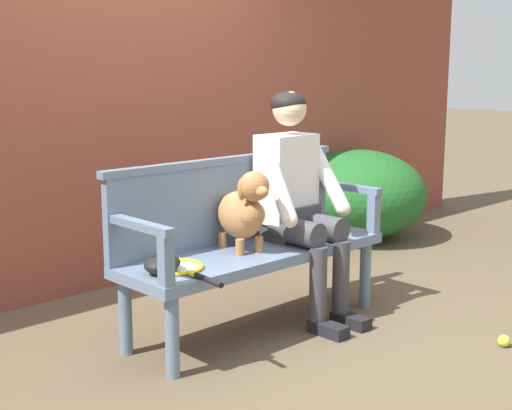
# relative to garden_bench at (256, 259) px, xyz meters

# --- Properties ---
(ground_plane) EXTENTS (40.00, 40.00, 0.00)m
(ground_plane) POSITION_rel_garden_bench_xyz_m (0.00, 0.00, -0.41)
(ground_plane) COLOR brown
(brick_garden_fence) EXTENTS (8.00, 0.30, 2.26)m
(brick_garden_fence) POSITION_rel_garden_bench_xyz_m (0.00, 1.42, 0.72)
(brick_garden_fence) COLOR brown
(brick_garden_fence) RESTS_ON ground
(hedge_bush_mid_right) EXTENTS (1.20, 1.17, 0.78)m
(hedge_bush_mid_right) POSITION_rel_garden_bench_xyz_m (2.19, 1.00, -0.03)
(hedge_bush_mid_right) COLOR #1E5B23
(hedge_bush_mid_right) RESTS_ON ground
(hedge_bush_mid_left) EXTENTS (0.80, 0.80, 0.77)m
(hedge_bush_mid_left) POSITION_rel_garden_bench_xyz_m (2.25, 1.08, -0.03)
(hedge_bush_mid_left) COLOR #194C1E
(hedge_bush_mid_left) RESTS_ON ground
(garden_bench) EXTENTS (1.67, 0.52, 0.48)m
(garden_bench) POSITION_rel_garden_bench_xyz_m (0.00, 0.00, 0.00)
(garden_bench) COLOR slate
(garden_bench) RESTS_ON ground
(bench_backrest) EXTENTS (1.71, 0.06, 0.50)m
(bench_backrest) POSITION_rel_garden_bench_xyz_m (0.00, 0.23, 0.32)
(bench_backrest) COLOR slate
(bench_backrest) RESTS_ON garden_bench
(bench_armrest_left_end) EXTENTS (0.06, 0.52, 0.28)m
(bench_armrest_left_end) POSITION_rel_garden_bench_xyz_m (-0.79, -0.09, 0.26)
(bench_armrest_left_end) COLOR slate
(bench_armrest_left_end) RESTS_ON garden_bench
(bench_armrest_right_end) EXTENTS (0.06, 0.52, 0.28)m
(bench_armrest_right_end) POSITION_rel_garden_bench_xyz_m (0.79, -0.09, 0.26)
(bench_armrest_right_end) COLOR slate
(bench_armrest_right_end) RESTS_ON garden_bench
(person_seated) EXTENTS (0.56, 0.66, 1.35)m
(person_seated) POSITION_rel_garden_bench_xyz_m (0.32, -0.02, 0.33)
(person_seated) COLOR black
(person_seated) RESTS_ON ground
(dog_on_bench) EXTENTS (0.29, 0.46, 0.46)m
(dog_on_bench) POSITION_rel_garden_bench_xyz_m (-0.09, 0.00, 0.29)
(dog_on_bench) COLOR #AD7042
(dog_on_bench) RESTS_ON garden_bench
(tennis_racket) EXTENTS (0.32, 0.57, 0.03)m
(tennis_racket) POSITION_rel_garden_bench_xyz_m (-0.59, -0.04, 0.07)
(tennis_racket) COLOR yellow
(tennis_racket) RESTS_ON garden_bench
(baseball_glove) EXTENTS (0.27, 0.25, 0.09)m
(baseball_glove) POSITION_rel_garden_bench_xyz_m (-0.67, -0.03, 0.11)
(baseball_glove) COLOR black
(baseball_glove) RESTS_ON garden_bench
(tennis_ball) EXTENTS (0.07, 0.07, 0.07)m
(tennis_ball) POSITION_rel_garden_bench_xyz_m (0.77, -1.13, -0.38)
(tennis_ball) COLOR #CCDB33
(tennis_ball) RESTS_ON ground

